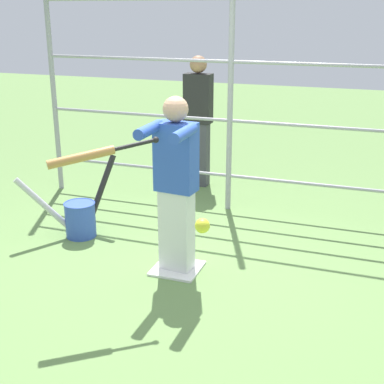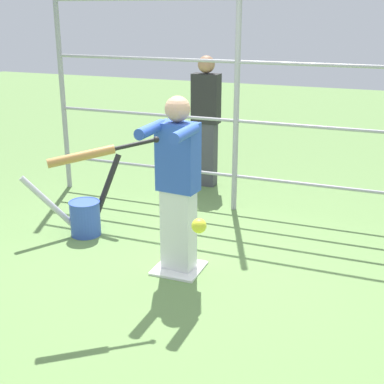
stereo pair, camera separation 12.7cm
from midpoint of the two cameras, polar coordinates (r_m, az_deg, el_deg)
ground_plane at (r=4.71m, az=-0.62°, el=-8.23°), size 24.00×24.00×0.00m
home_plate at (r=4.71m, az=-0.63°, el=-8.12°), size 0.40×0.40×0.02m
fence_backstop at (r=5.76m, az=5.44°, el=10.59°), size 4.45×0.06×2.64m
batter at (r=4.39m, az=-0.74°, el=1.20°), size 0.39×0.53×1.51m
baseball_bat_swinging at (r=3.83m, az=-9.77°, el=4.01°), size 0.63×0.58×0.16m
softball_in_flight at (r=3.35m, az=1.83°, el=-3.63°), size 0.10×0.10×0.10m
bat_bucket at (r=5.42m, az=-10.76°, el=-2.42°), size 0.77×0.74×0.77m
bystander_behind_fence at (r=6.70m, az=2.03°, el=7.70°), size 0.34×0.21×1.62m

